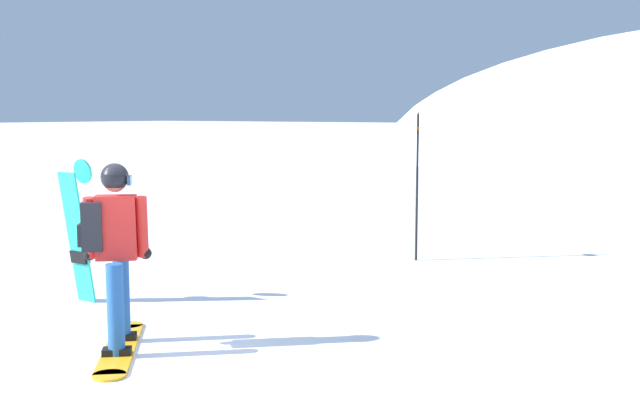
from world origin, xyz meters
TOP-DOWN VIEW (x-y plane):
  - ground_plane at (0.00, 0.00)m, footprint 300.00×300.00m
  - snowboarder_main at (-0.35, 0.15)m, footprint 1.32×1.45m
  - spare_snowboard at (-2.08, 1.16)m, footprint 0.28×0.27m
  - piste_marker_near at (-0.11, 5.66)m, footprint 0.20×0.20m

SIDE VIEW (x-z plane):
  - ground_plane at x=0.00m, z-range 0.00..0.00m
  - spare_snowboard at x=-2.08m, z-range 0.01..1.66m
  - snowboarder_main at x=-0.35m, z-range 0.06..1.78m
  - piste_marker_near at x=-0.11m, z-range 0.15..2.35m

